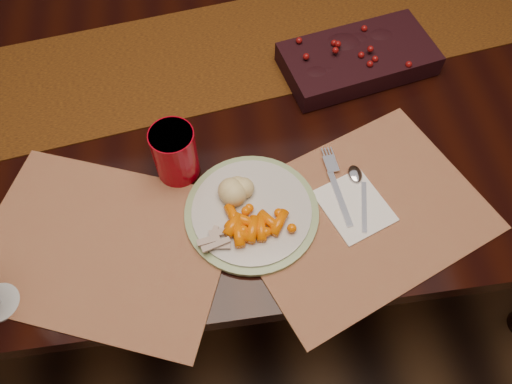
{
  "coord_description": "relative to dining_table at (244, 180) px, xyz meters",
  "views": [
    {
      "loc": [
        -0.07,
        -0.74,
        1.57
      ],
      "look_at": [
        -0.01,
        -0.29,
        0.8
      ],
      "focal_mm": 35.0,
      "sensor_mm": 36.0,
      "label": 1
    }
  ],
  "objects": [
    {
      "name": "table_runner",
      "position": [
        0.05,
        0.12,
        0.38
      ],
      "size": [
        1.6,
        0.56,
        0.0
      ],
      "primitive_type": "cube",
      "rotation": [
        0.0,
        0.0,
        0.15
      ],
      "color": "#47290E",
      "rests_on": "dining_table"
    },
    {
      "name": "floor",
      "position": [
        0.0,
        0.0,
        -0.38
      ],
      "size": [
        5.0,
        5.0,
        0.0
      ],
      "primitive_type": "plane",
      "color": "black",
      "rests_on": "ground"
    },
    {
      "name": "napkin",
      "position": [
        0.17,
        -0.32,
        0.38
      ],
      "size": [
        0.15,
        0.16,
        0.0
      ],
      "primitive_type": "cube",
      "rotation": [
        0.0,
        0.0,
        0.36
      ],
      "color": "white",
      "rests_on": "placemat_main"
    },
    {
      "name": "centerpiece",
      "position": [
        0.26,
        0.03,
        0.41
      ],
      "size": [
        0.35,
        0.23,
        0.06
      ],
      "primitive_type": null,
      "rotation": [
        0.0,
        0.0,
        0.21
      ],
      "color": "black",
      "rests_on": "table_runner"
    },
    {
      "name": "fork",
      "position": [
        0.15,
        -0.28,
        0.39
      ],
      "size": [
        0.04,
        0.16,
        0.0
      ],
      "primitive_type": null,
      "rotation": [
        0.0,
        0.0,
        0.09
      ],
      "color": "silver",
      "rests_on": "napkin"
    },
    {
      "name": "mashed_potatoes",
      "position": [
        -0.04,
        -0.26,
        0.42
      ],
      "size": [
        0.1,
        0.09,
        0.05
      ],
      "primitive_type": null,
      "rotation": [
        0.0,
        0.0,
        -0.19
      ],
      "color": "tan",
      "rests_on": "dinner_plate"
    },
    {
      "name": "baby_carrots",
      "position": [
        -0.01,
        -0.34,
        0.4
      ],
      "size": [
        0.1,
        0.09,
        0.02
      ],
      "primitive_type": null,
      "rotation": [
        0.0,
        0.0,
        -0.07
      ],
      "color": "#F36600",
      "rests_on": "dinner_plate"
    },
    {
      "name": "turkey_shreds",
      "position": [
        -0.09,
        -0.36,
        0.4
      ],
      "size": [
        0.08,
        0.08,
        0.02
      ],
      "primitive_type": null,
      "rotation": [
        0.0,
        0.0,
        0.33
      ],
      "color": "tan",
      "rests_on": "dinner_plate"
    },
    {
      "name": "dinner_plate",
      "position": [
        -0.02,
        -0.31,
        0.39
      ],
      "size": [
        0.27,
        0.27,
        0.01
      ],
      "primitive_type": "cylinder",
      "rotation": [
        0.0,
        0.0,
        0.08
      ],
      "color": "silver",
      "rests_on": "placemat_main"
    },
    {
      "name": "placemat_second",
      "position": [
        -0.29,
        -0.33,
        0.38
      ],
      "size": [
        0.52,
        0.46,
        0.0
      ],
      "primitive_type": "cube",
      "rotation": [
        0.0,
        0.0,
        -0.38
      ],
      "color": "brown",
      "rests_on": "dining_table"
    },
    {
      "name": "spoon",
      "position": [
        0.19,
        -0.3,
        0.39
      ],
      "size": [
        0.06,
        0.14,
        0.0
      ],
      "primitive_type": null,
      "rotation": [
        0.0,
        0.0,
        -0.24
      ],
      "color": "#B5B4D2",
      "rests_on": "napkin"
    },
    {
      "name": "dining_table",
      "position": [
        0.0,
        0.0,
        0.0
      ],
      "size": [
        1.8,
        1.0,
        0.75
      ],
      "primitive_type": "cube",
      "color": "black",
      "rests_on": "floor"
    },
    {
      "name": "placemat_main",
      "position": [
        0.18,
        -0.33,
        0.38
      ],
      "size": [
        0.53,
        0.47,
        0.0
      ],
      "primitive_type": "cube",
      "rotation": [
        0.0,
        0.0,
        0.38
      ],
      "color": "brown",
      "rests_on": "dining_table"
    },
    {
      "name": "red_cup",
      "position": [
        -0.15,
        -0.19,
        0.44
      ],
      "size": [
        0.09,
        0.09,
        0.11
      ],
      "primitive_type": "cylinder",
      "rotation": [
        0.0,
        0.0,
        -0.06
      ],
      "color": "#940110",
      "rests_on": "placemat_main"
    }
  ]
}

